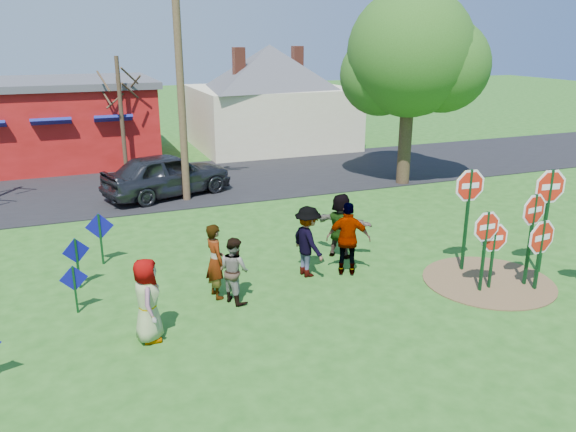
% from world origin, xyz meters
% --- Properties ---
extents(ground, '(120.00, 120.00, 0.00)m').
position_xyz_m(ground, '(0.00, 0.00, 0.00)').
color(ground, '#215418').
rests_on(ground, ground).
extents(road, '(120.00, 7.50, 0.04)m').
position_xyz_m(road, '(0.00, 11.50, 0.02)').
color(road, black).
rests_on(road, ground).
extents(dirt_patch, '(3.20, 3.20, 0.03)m').
position_xyz_m(dirt_patch, '(4.50, -1.00, 0.01)').
color(dirt_patch, brown).
rests_on(dirt_patch, ground).
extents(red_building, '(9.40, 7.69, 3.90)m').
position_xyz_m(red_building, '(-5.50, 17.99, 1.97)').
color(red_building, maroon).
rests_on(red_building, ground).
extents(cream_house, '(9.40, 9.40, 6.50)m').
position_xyz_m(cream_house, '(5.50, 18.00, 2.92)').
color(cream_house, beige).
rests_on(cream_house, ground).
extents(stop_sign_a, '(0.94, 0.15, 1.78)m').
position_xyz_m(stop_sign_a, '(4.24, -1.32, 1.19)').
color(stop_sign_a, '#103D1C').
rests_on(stop_sign_a, ground).
extents(stop_sign_b, '(1.12, 0.09, 2.85)m').
position_xyz_m(stop_sign_b, '(4.34, -0.16, 2.05)').
color(stop_sign_b, '#103D1C').
rests_on(stop_sign_b, ground).
extents(stop_sign_c, '(1.03, 0.15, 2.46)m').
position_xyz_m(stop_sign_c, '(5.19, -1.48, 1.71)').
color(stop_sign_c, '#103D1C').
rests_on(stop_sign_c, ground).
extents(stop_sign_d, '(1.17, 0.16, 2.89)m').
position_xyz_m(stop_sign_d, '(6.08, -1.01, 2.08)').
color(stop_sign_d, '#103D1C').
rests_on(stop_sign_d, ground).
extents(stop_sign_e, '(1.13, 0.14, 1.91)m').
position_xyz_m(stop_sign_e, '(5.23, -1.78, 1.24)').
color(stop_sign_e, '#103D1C').
rests_on(stop_sign_e, ground).
extents(stop_sign_g, '(0.99, 0.07, 2.14)m').
position_xyz_m(stop_sign_g, '(3.93, -1.38, 1.47)').
color(stop_sign_g, '#103D1C').
rests_on(stop_sign_g, ground).
extents(blue_diamond_b, '(0.60, 0.06, 1.12)m').
position_xyz_m(blue_diamond_b, '(-5.09, 0.99, 0.69)').
color(blue_diamond_b, '#103D1C').
rests_on(blue_diamond_b, ground).
extents(blue_diamond_c, '(0.63, 0.18, 1.28)m').
position_xyz_m(blue_diamond_c, '(-5.00, 2.33, 0.79)').
color(blue_diamond_c, '#103D1C').
rests_on(blue_diamond_c, ground).
extents(blue_diamond_d, '(0.73, 0.07, 1.43)m').
position_xyz_m(blue_diamond_d, '(-4.37, 3.70, 0.88)').
color(blue_diamond_d, '#103D1C').
rests_on(blue_diamond_d, ground).
extents(person_a, '(0.63, 0.90, 1.74)m').
position_xyz_m(person_a, '(-3.76, -0.77, 0.87)').
color(person_a, '#37457C').
rests_on(person_a, ground).
extents(person_b, '(0.52, 0.71, 1.79)m').
position_xyz_m(person_b, '(-2.02, 0.65, 0.90)').
color(person_b, teal).
rests_on(person_b, ground).
extents(person_c, '(0.83, 0.92, 1.55)m').
position_xyz_m(person_c, '(-1.68, 0.28, 0.78)').
color(person_c, brown).
rests_on(person_c, ground).
extents(person_d, '(0.85, 1.27, 1.83)m').
position_xyz_m(person_d, '(0.46, 1.02, 0.91)').
color(person_d, '#36353B').
rests_on(person_d, ground).
extents(person_e, '(1.21, 0.93, 1.91)m').
position_xyz_m(person_e, '(1.44, 0.71, 0.96)').
color(person_e, '#54325C').
rests_on(person_e, ground).
extents(person_f, '(1.51, 1.61, 1.81)m').
position_xyz_m(person_f, '(1.81, 1.88, 0.90)').
color(person_f, '#1F592A').
rests_on(person_f, ground).
extents(suv, '(5.21, 3.33, 1.65)m').
position_xyz_m(suv, '(-1.56, 9.74, 0.87)').
color(suv, '#313136').
rests_on(suv, road).
extents(utility_pole, '(2.13, 0.50, 8.78)m').
position_xyz_m(utility_pole, '(-1.03, 8.94, 4.62)').
color(utility_pole, '#4C3823').
rests_on(utility_pole, ground).
extents(leafy_tree, '(5.40, 4.93, 7.67)m').
position_xyz_m(leafy_tree, '(7.93, 8.16, 4.94)').
color(leafy_tree, '#382819').
rests_on(leafy_tree, ground).
extents(bare_tree_east, '(1.80, 1.80, 4.17)m').
position_xyz_m(bare_tree_east, '(-2.65, 14.57, 2.70)').
color(bare_tree_east, '#382819').
rests_on(bare_tree_east, ground).
extents(bare_tree_extra, '(1.80, 1.80, 5.05)m').
position_xyz_m(bare_tree_extra, '(-2.69, 13.86, 3.27)').
color(bare_tree_extra, '#382819').
rests_on(bare_tree_extra, ground).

